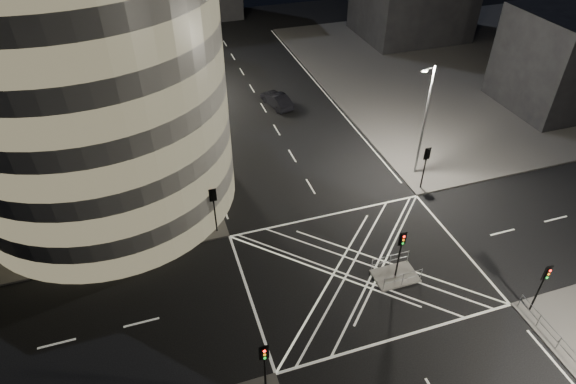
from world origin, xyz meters
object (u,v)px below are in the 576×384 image
object	(u,v)px
street_lamp_left_far	(163,52)
sedan	(277,100)
street_lamp_left_near	(189,138)
traffic_signal_fl	(214,203)
street_lamp_right_far	(424,119)
traffic_signal_island	(401,246)
traffic_signal_nr	(543,280)
traffic_signal_fr	(426,161)
central_island	(395,276)
traffic_signal_nl	(264,360)

from	to	relation	value
street_lamp_left_far	sedan	world-z (taller)	street_lamp_left_far
street_lamp_left_near	sedan	xyz separation A→B (m)	(10.94, 12.90, -4.77)
traffic_signal_fl	street_lamp_right_far	bearing A→B (deg)	6.88
traffic_signal_island	sedan	size ratio (longest dim) A/B	0.86
traffic_signal_nr	street_lamp_left_near	world-z (taller)	street_lamp_left_near
traffic_signal_fl	traffic_signal_fr	size ratio (longest dim) A/B	1.00
traffic_signal_fr	street_lamp_right_far	distance (m)	3.48
traffic_signal_nr	street_lamp_right_far	distance (m)	16.03
central_island	sedan	bearing A→B (deg)	91.08
traffic_signal_fr	sedan	size ratio (longest dim) A/B	0.86
central_island	traffic_signal_fl	distance (m)	13.91
traffic_signal_fl	traffic_signal_fr	xyz separation A→B (m)	(17.60, 0.00, 0.00)
sedan	street_lamp_right_far	bearing A→B (deg)	102.75
central_island	traffic_signal_nr	size ratio (longest dim) A/B	0.75
street_lamp_right_far	sedan	xyz separation A→B (m)	(-7.94, 15.90, -4.77)
street_lamp_left_near	traffic_signal_fr	bearing A→B (deg)	-15.92
traffic_signal_fr	traffic_signal_nr	distance (m)	13.60
central_island	traffic_signal_fr	xyz separation A→B (m)	(6.80, 8.30, 2.84)
traffic_signal_fl	traffic_signal_nr	size ratio (longest dim) A/B	1.00
traffic_signal_island	street_lamp_left_far	xyz separation A→B (m)	(-11.44, 31.50, 2.63)
street_lamp_left_far	traffic_signal_fl	bearing A→B (deg)	-88.43
traffic_signal_island	street_lamp_left_far	distance (m)	33.61
traffic_signal_island	street_lamp_right_far	xyz separation A→B (m)	(7.44, 10.50, 2.63)
traffic_signal_fl	traffic_signal_island	world-z (taller)	same
traffic_signal_nr	street_lamp_right_far	size ratio (longest dim) A/B	0.40
street_lamp_left_far	sedan	bearing A→B (deg)	-24.98
sedan	traffic_signal_nr	bearing A→B (deg)	89.20
traffic_signal_fr	street_lamp_left_near	world-z (taller)	street_lamp_left_near
traffic_signal_nl	traffic_signal_nr	xyz separation A→B (m)	(17.60, 0.00, 0.00)
street_lamp_left_far	traffic_signal_island	bearing A→B (deg)	-70.05
traffic_signal_island	street_lamp_left_near	distance (m)	17.89
traffic_signal_nr	street_lamp_left_far	xyz separation A→B (m)	(-18.24, 36.80, 2.63)
street_lamp_left_far	sedan	distance (m)	12.97
traffic_signal_nr	sedan	xyz separation A→B (m)	(-7.30, 31.70, -2.15)
traffic_signal_nl	street_lamp_left_far	xyz separation A→B (m)	(-0.64, 36.80, 2.63)
street_lamp_left_near	street_lamp_left_far	world-z (taller)	same
traffic_signal_fr	street_lamp_left_far	distance (m)	29.63
traffic_signal_nl	street_lamp_right_far	xyz separation A→B (m)	(18.24, 15.80, 2.63)
street_lamp_left_near	traffic_signal_fl	bearing A→B (deg)	-83.03
central_island	sedan	world-z (taller)	sedan
traffic_signal_fl	traffic_signal_nl	bearing A→B (deg)	-90.00
traffic_signal_fl	traffic_signal_fr	distance (m)	17.60
sedan	traffic_signal_nl	bearing A→B (deg)	58.24
traffic_signal_nl	sedan	size ratio (longest dim) A/B	0.86
street_lamp_left_near	sedan	distance (m)	17.58
traffic_signal_island	traffic_signal_fl	bearing A→B (deg)	142.46
traffic_signal_fr	street_lamp_left_near	bearing A→B (deg)	164.08
traffic_signal_island	street_lamp_right_far	bearing A→B (deg)	54.70
central_island	sedan	size ratio (longest dim) A/B	0.64
traffic_signal_island	central_island	bearing A→B (deg)	0.00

